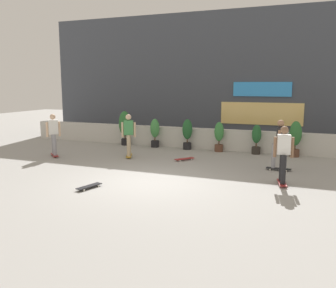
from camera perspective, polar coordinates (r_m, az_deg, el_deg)
ground_plane at (r=10.91m, az=-2.94°, el=-5.87°), size 48.00×48.00×0.00m
planter_wall at (r=16.34m, az=5.87°, el=0.83°), size 18.00×0.40×0.90m
building_backdrop at (r=20.04m, az=9.21°, el=10.35°), size 20.00×2.08×6.50m
potted_plant_0 at (r=17.30m, az=-6.73°, el=2.93°), size 0.56×0.56×1.60m
potted_plant_1 at (r=16.65m, az=-2.05°, el=1.97°), size 0.41×0.41×1.30m
potted_plant_2 at (r=16.08m, az=3.03°, el=1.81°), size 0.43×0.43×1.34m
potted_plant_3 at (r=15.70m, az=7.95°, el=1.33°), size 0.40×0.40×1.26m
potted_plant_4 at (r=15.41m, az=13.61°, el=0.85°), size 0.38×0.38×1.22m
potted_plant_5 at (r=15.25m, az=19.23°, el=1.13°), size 0.47×0.47×1.42m
skater_far_left at (r=12.62m, az=17.02°, el=0.19°), size 0.81×0.56×1.70m
skater_by_wall_left at (r=15.12m, az=-17.40°, el=1.63°), size 0.72×0.69×1.70m
skater_foreground at (r=10.84m, az=17.53°, el=-1.29°), size 0.55×0.82×1.70m
skater_by_wall_right at (r=14.37m, az=-6.15°, el=1.63°), size 0.52×0.81×1.70m
skateboard_near_camera at (r=13.85m, az=2.60°, el=-2.31°), size 0.65×0.76×0.08m
skateboard_aside at (r=10.42m, az=-12.19°, el=-6.45°), size 0.39×0.82×0.08m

